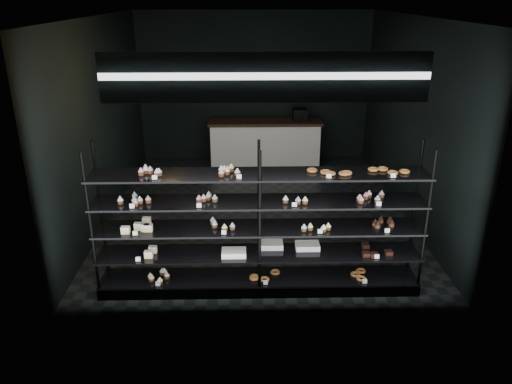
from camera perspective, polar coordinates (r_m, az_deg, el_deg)
room at (r=8.18m, az=0.19°, el=8.20°), size 5.01×6.01×3.20m
display_shelf at (r=6.22m, az=0.16°, el=-5.99°), size 4.00×0.50×1.91m
signage at (r=5.08m, az=1.07°, el=12.98°), size 3.30×0.05×0.50m
pendant_lamp at (r=6.94m, az=-10.54°, el=12.54°), size 0.35×0.35×0.90m
service_counter at (r=10.88m, az=1.09°, el=5.72°), size 2.42×0.65×1.23m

